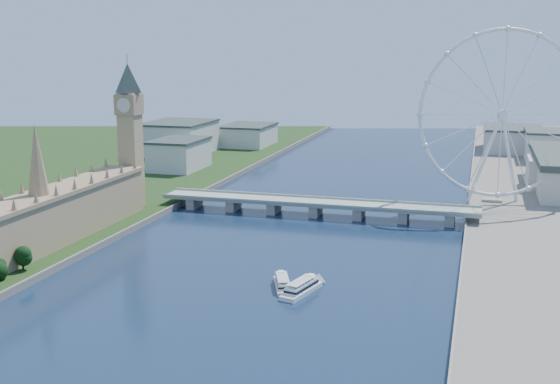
% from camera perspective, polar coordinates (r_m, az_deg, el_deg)
% --- Properties ---
extents(parliament_range, '(24.00, 200.00, 70.00)m').
position_cam_1_polar(parliament_range, '(414.98, -18.85, -2.21)').
color(parliament_range, tan).
rests_on(parliament_range, ground).
extents(big_ben, '(20.02, 20.02, 110.00)m').
position_cam_1_polar(big_ben, '(498.15, -12.14, 6.01)').
color(big_ben, tan).
rests_on(big_ben, ground).
extents(westminster_bridge, '(220.00, 22.00, 9.50)m').
position_cam_1_polar(westminster_bridge, '(483.35, 2.96, -1.12)').
color(westminster_bridge, gray).
rests_on(westminster_bridge, ground).
extents(london_eye, '(113.60, 39.12, 124.30)m').
position_cam_1_polar(london_eye, '(516.61, 17.61, 6.02)').
color(london_eye, silver).
rests_on(london_eye, ground).
extents(city_skyline, '(505.00, 280.00, 32.00)m').
position_cam_1_polar(city_skyline, '(728.89, 10.65, 3.87)').
color(city_skyline, beige).
rests_on(city_skyline, ground).
extents(tour_boat_near, '(16.68, 28.79, 6.19)m').
position_cam_1_polar(tour_boat_near, '(340.69, 0.21, -7.80)').
color(tour_boat_near, silver).
rests_on(tour_boat_near, ground).
extents(tour_boat_far, '(15.84, 32.37, 6.94)m').
position_cam_1_polar(tour_boat_far, '(333.82, 1.76, -8.23)').
color(tour_boat_far, white).
rests_on(tour_boat_far, ground).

